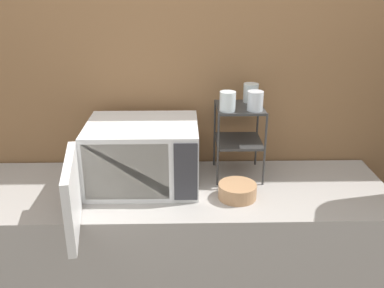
# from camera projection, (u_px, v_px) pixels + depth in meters

# --- Properties ---
(wall_back) EXTENTS (8.00, 0.06, 2.60)m
(wall_back) POSITION_uv_depth(u_px,v_px,m) (179.00, 82.00, 2.13)
(wall_back) COLOR olive
(wall_back) RESTS_ON ground_plane
(counter) EXTENTS (1.94, 0.60, 0.88)m
(counter) POSITION_uv_depth(u_px,v_px,m) (180.00, 266.00, 2.14)
(counter) COLOR #9E9993
(counter) RESTS_ON ground_plane
(microwave) EXTENTS (0.53, 0.78, 0.30)m
(microwave) POSITION_uv_depth(u_px,v_px,m) (140.00, 156.00, 1.95)
(microwave) COLOR silver
(microwave) RESTS_ON counter
(dish_rack) EXTENTS (0.22, 0.23, 0.35)m
(dish_rack) POSITION_uv_depth(u_px,v_px,m) (239.00, 126.00, 2.02)
(dish_rack) COLOR #333333
(dish_rack) RESTS_ON counter
(glass_front_left) EXTENTS (0.07, 0.07, 0.09)m
(glass_front_left) POSITION_uv_depth(u_px,v_px,m) (228.00, 101.00, 1.90)
(glass_front_left) COLOR silver
(glass_front_left) RESTS_ON dish_rack
(glass_back_right) EXTENTS (0.07, 0.07, 0.09)m
(glass_back_right) POSITION_uv_depth(u_px,v_px,m) (251.00, 93.00, 2.03)
(glass_back_right) COLOR silver
(glass_back_right) RESTS_ON dish_rack
(glass_front_right) EXTENTS (0.07, 0.07, 0.09)m
(glass_front_right) POSITION_uv_depth(u_px,v_px,m) (255.00, 101.00, 1.91)
(glass_front_right) COLOR silver
(glass_front_right) RESTS_ON dish_rack
(bowl) EXTENTS (0.17, 0.17, 0.07)m
(bowl) POSITION_uv_depth(u_px,v_px,m) (237.00, 191.00, 1.88)
(bowl) COLOR #AD7F56
(bowl) RESTS_ON counter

